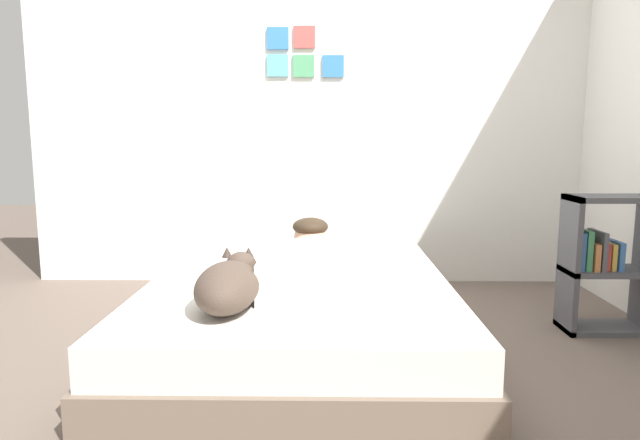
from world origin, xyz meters
name	(u,v)px	position (x,y,z in m)	size (l,w,h in m)	color
ground_plane	(296,345)	(0.00, 0.00, 0.00)	(11.94, 11.94, 0.00)	#66564C
back_wall	(305,110)	(0.00, 1.35, 1.25)	(3.97, 0.12, 2.50)	silver
bed	(300,309)	(0.02, 0.07, 0.17)	(1.53, 2.07, 0.34)	#726051
pillow	(308,247)	(0.05, 0.57, 0.40)	(0.52, 0.32, 0.11)	white
person_lying	(308,261)	(0.07, -0.02, 0.45)	(0.43, 0.92, 0.27)	silver
dog	(229,284)	(-0.25, -0.47, 0.45)	(0.26, 0.57, 0.21)	#4C3D33
coffee_cup	(315,251)	(0.09, 0.53, 0.38)	(0.12, 0.09, 0.07)	teal
cell_phone	(282,291)	(-0.05, -0.22, 0.35)	(0.07, 0.14, 0.01)	black
bookshelf	(604,262)	(1.67, 0.24, 0.39)	(0.45, 0.24, 0.75)	#4C4C51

